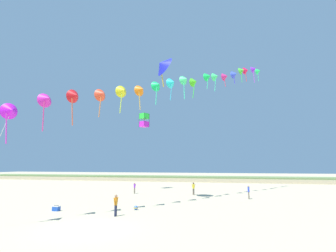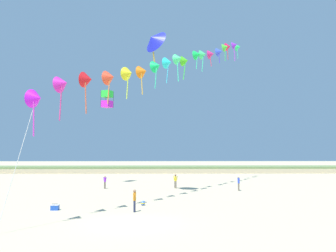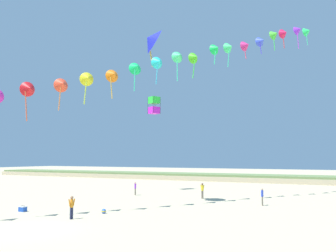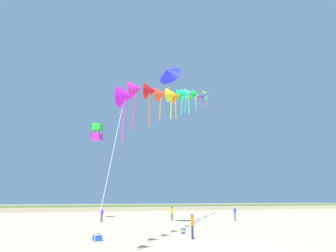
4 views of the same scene
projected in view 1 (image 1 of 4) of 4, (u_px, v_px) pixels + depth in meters
name	position (u px, v px, depth m)	size (l,w,h in m)	color
ground_plane	(90.00, 228.00, 16.01)	(240.00, 240.00, 0.00)	beige
dune_ridge	(198.00, 179.00, 63.23)	(120.00, 8.60, 1.20)	#BFAE8B
person_near_left	(116.00, 204.00, 19.94)	(0.22, 0.56, 1.60)	#282D4C
person_near_right	(249.00, 191.00, 30.01)	(0.22, 0.56, 1.58)	#726656
person_mid_center	(135.00, 187.00, 35.87)	(0.46, 0.38, 1.50)	#726656
person_far_left	(193.00, 188.00, 34.19)	(0.54, 0.32, 1.62)	#726656
kite_banner_string	(190.00, 80.00, 31.16)	(20.74, 33.87, 20.45)	#C717E3
large_kite_low_lead	(144.00, 120.00, 42.93)	(1.60, 1.60, 2.22)	#DF25D4
large_kite_mid_trail	(162.00, 65.00, 30.47)	(3.10, 3.12, 3.92)	#2128D7
beach_cooler	(56.00, 208.00, 22.17)	(0.58, 0.41, 0.46)	blue
beach_ball	(136.00, 208.00, 22.66)	(0.36, 0.36, 0.36)	blue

